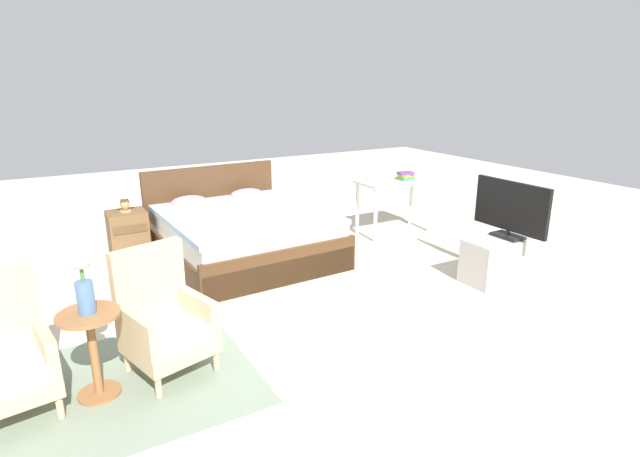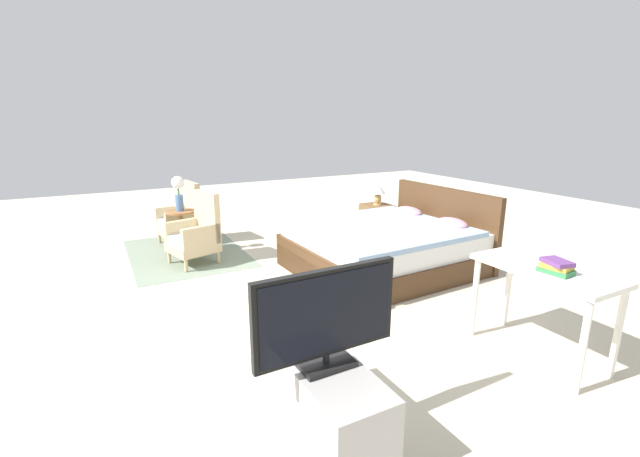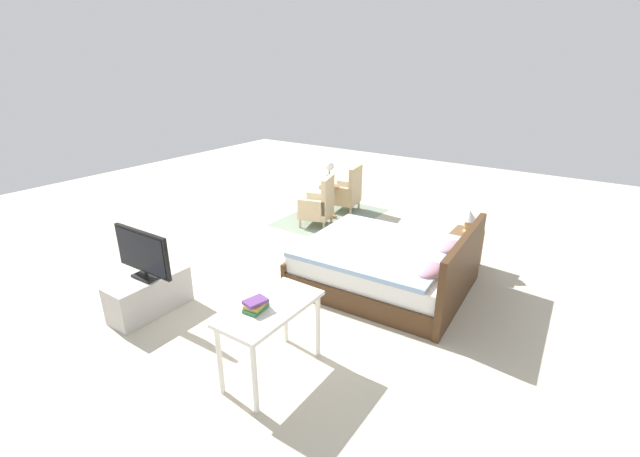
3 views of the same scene
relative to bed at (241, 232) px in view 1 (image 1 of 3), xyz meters
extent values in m
plane|color=beige|center=(0.10, -1.11, -0.30)|extent=(16.00, 16.00, 0.00)
cube|color=gray|center=(-1.86, -2.10, -0.29)|extent=(2.10, 1.50, 0.01)
cube|color=#472D19|center=(0.00, -0.05, -0.16)|extent=(1.84, 2.18, 0.28)
cube|color=white|center=(0.00, -0.05, 0.10)|extent=(1.77, 2.10, 0.24)
cube|color=#93B2D6|center=(0.01, -0.13, 0.25)|extent=(1.81, 1.93, 0.06)
cube|color=#472D19|center=(-0.04, 0.97, 0.18)|extent=(1.79, 0.16, 0.96)
cube|color=#472D19|center=(0.05, -1.07, -0.10)|extent=(1.79, 0.14, 0.40)
ellipsoid|color=#B28499|center=(-0.42, 0.67, 0.29)|extent=(0.45, 0.30, 0.14)
ellipsoid|color=#B28499|center=(0.36, 0.71, 0.29)|extent=(0.45, 0.30, 0.14)
cylinder|color=#CCB284|center=(-2.10, -2.29, -0.21)|extent=(0.04, 0.04, 0.16)
cylinder|color=#CCB284|center=(-2.17, -1.84, -0.21)|extent=(0.04, 0.04, 0.16)
cube|color=#CCB284|center=(-2.37, -2.10, -0.07)|extent=(0.62, 0.62, 0.12)
cube|color=#A3B7CC|center=(-2.37, -2.10, 0.04)|extent=(0.57, 0.57, 0.10)
cube|color=#CCB284|center=(-2.13, -2.07, 0.12)|extent=(0.15, 0.52, 0.26)
cylinder|color=#CCB284|center=(-1.52, -2.39, -0.21)|extent=(0.04, 0.04, 0.16)
cylinder|color=#CCB284|center=(-1.07, -2.26, -0.21)|extent=(0.04, 0.04, 0.16)
cylinder|color=#CCB284|center=(-1.64, -1.94, -0.21)|extent=(0.04, 0.04, 0.16)
cylinder|color=#CCB284|center=(-1.20, -1.82, -0.21)|extent=(0.04, 0.04, 0.16)
cube|color=#CCB284|center=(-1.36, -2.10, -0.07)|extent=(0.67, 0.67, 0.12)
cube|color=#A3B7CC|center=(-1.36, -2.10, 0.04)|extent=(0.61, 0.61, 0.10)
cube|color=#CCB284|center=(-1.42, -1.88, 0.31)|extent=(0.54, 0.22, 0.64)
cube|color=#CCB284|center=(-1.58, -2.17, 0.12)|extent=(0.21, 0.51, 0.26)
cube|color=#CCB284|center=(-1.13, -2.04, 0.12)|extent=(0.21, 0.51, 0.26)
cylinder|color=#936038|center=(-1.86, -2.14, -0.29)|extent=(0.28, 0.28, 0.03)
cylinder|color=#936038|center=(-1.86, -2.14, 0.01)|extent=(0.06, 0.06, 0.57)
cylinder|color=#936038|center=(-1.86, -2.14, 0.31)|extent=(0.40, 0.40, 0.02)
cylinder|color=#4C709E|center=(-1.86, -2.14, 0.43)|extent=(0.11, 0.11, 0.22)
cylinder|color=#477538|center=(-1.86, -2.14, 0.59)|extent=(0.02, 0.02, 0.10)
sphere|color=silver|center=(-1.86, -2.14, 0.71)|extent=(0.17, 0.17, 0.17)
cube|color=brown|center=(-1.18, 0.69, -0.02)|extent=(0.44, 0.40, 0.55)
cube|color=brown|center=(-1.18, 0.48, 0.09)|extent=(0.37, 0.01, 0.09)
cylinder|color=tan|center=(-1.18, 0.69, 0.27)|extent=(0.13, 0.13, 0.02)
ellipsoid|color=tan|center=(-1.18, 0.69, 0.36)|extent=(0.11, 0.11, 0.16)
cone|color=silver|center=(-1.18, 0.69, 0.51)|extent=(0.22, 0.22, 0.15)
cube|color=#B7B2AD|center=(2.19, -2.07, -0.06)|extent=(0.96, 0.40, 0.47)
cube|color=black|center=(2.19, -2.07, 0.18)|extent=(0.21, 0.32, 0.03)
cylinder|color=black|center=(2.19, -2.07, 0.22)|extent=(0.04, 0.04, 0.05)
cube|color=black|center=(2.19, -2.07, 0.51)|extent=(0.06, 0.89, 0.52)
cube|color=black|center=(2.21, -2.07, 0.51)|extent=(0.02, 0.83, 0.47)
cylinder|color=silver|center=(1.73, -0.35, 0.06)|extent=(0.05, 0.05, 0.71)
cylinder|color=silver|center=(2.67, -0.35, 0.06)|extent=(0.05, 0.05, 0.71)
cylinder|color=silver|center=(1.73, 0.07, 0.06)|extent=(0.05, 0.05, 0.71)
cylinder|color=silver|center=(2.67, 0.07, 0.06)|extent=(0.05, 0.05, 0.71)
cube|color=silver|center=(2.20, -0.14, 0.43)|extent=(1.04, 0.52, 0.04)
cube|color=#337A47|center=(2.31, -0.20, 0.47)|extent=(0.23, 0.17, 0.04)
cube|color=#B79333|center=(2.31, -0.20, 0.51)|extent=(0.22, 0.18, 0.03)
cube|color=#66387A|center=(2.31, -0.20, 0.54)|extent=(0.23, 0.18, 0.03)
camera|label=1|loc=(-2.01, -5.44, 1.78)|focal=28.00mm
camera|label=2|loc=(4.12, -3.14, 1.58)|focal=24.00mm
camera|label=3|loc=(4.74, 2.15, 2.56)|focal=24.00mm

